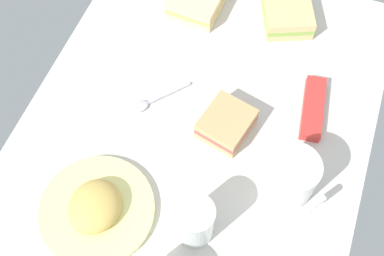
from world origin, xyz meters
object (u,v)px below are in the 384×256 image
(sandwich_side, at_px, (226,124))
(spoon, at_px, (152,101))
(glass_of_milk, at_px, (195,222))
(coffee_mug_milky, at_px, (291,178))
(snack_bar, at_px, (313,108))
(plate_of_food, at_px, (96,208))
(sandwich_main, at_px, (197,0))
(sandwich_extra, at_px, (288,14))

(sandwich_side, xyz_separation_m, spoon, (-0.01, -0.15, -0.02))
(glass_of_milk, relative_size, spoon, 0.90)
(coffee_mug_milky, bearing_deg, snack_bar, 177.94)
(plate_of_food, relative_size, sandwich_main, 1.67)
(plate_of_food, distance_m, sandwich_extra, 0.56)
(sandwich_main, distance_m, sandwich_extra, 0.19)
(plate_of_food, relative_size, spoon, 1.88)
(spoon, bearing_deg, sandwich_extra, 145.90)
(plate_of_food, bearing_deg, coffee_mug_milky, 117.11)
(coffee_mug_milky, height_order, snack_bar, coffee_mug_milky)
(sandwich_side, relative_size, spoon, 1.02)
(sandwich_side, bearing_deg, snack_bar, 123.56)
(sandwich_side, bearing_deg, sandwich_extra, 172.37)
(sandwich_extra, xyz_separation_m, spoon, (0.29, -0.19, -0.02))
(spoon, bearing_deg, glass_of_milk, 38.17)
(glass_of_milk, bearing_deg, spoon, -141.83)
(spoon, bearing_deg, sandwich_side, 87.09)
(sandwich_main, height_order, sandwich_extra, same)
(coffee_mug_milky, bearing_deg, glass_of_milk, -45.30)
(snack_bar, bearing_deg, glass_of_milk, -31.84)
(coffee_mug_milky, xyz_separation_m, spoon, (-0.08, -0.29, -0.05))
(glass_of_milk, height_order, snack_bar, glass_of_milk)
(snack_bar, bearing_deg, sandwich_extra, -160.14)
(glass_of_milk, distance_m, snack_bar, 0.33)
(sandwich_main, xyz_separation_m, sandwich_side, (0.27, 0.15, 0.00))
(sandwich_main, xyz_separation_m, glass_of_milk, (0.47, 0.16, 0.02))
(snack_bar, bearing_deg, spoon, -81.43)
(plate_of_food, distance_m, sandwich_main, 0.49)
(glass_of_milk, bearing_deg, sandwich_extra, 176.69)
(coffee_mug_milky, height_order, spoon, coffee_mug_milky)
(glass_of_milk, bearing_deg, plate_of_food, -81.20)
(sandwich_side, bearing_deg, plate_of_food, -34.80)
(sandwich_extra, distance_m, spoon, 0.34)
(sandwich_side, height_order, snack_bar, sandwich_side)
(coffee_mug_milky, distance_m, sandwich_extra, 0.38)
(coffee_mug_milky, relative_size, spoon, 1.01)
(coffee_mug_milky, height_order, sandwich_main, coffee_mug_milky)
(glass_of_milk, xyz_separation_m, snack_bar, (-0.30, 0.13, -0.03))
(sandwich_extra, bearing_deg, coffee_mug_milky, 14.79)
(sandwich_extra, relative_size, snack_bar, 1.01)
(spoon, distance_m, snack_bar, 0.31)
(sandwich_side, relative_size, glass_of_milk, 1.14)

